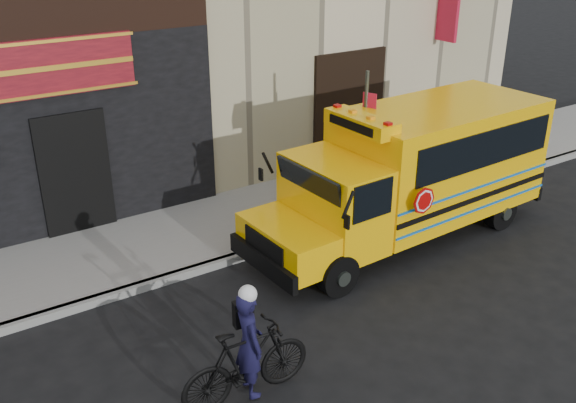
{
  "coord_description": "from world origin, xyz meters",
  "views": [
    {
      "loc": [
        -6.2,
        -7.33,
        6.38
      ],
      "look_at": [
        -0.24,
        1.85,
        1.41
      ],
      "focal_mm": 40.0,
      "sensor_mm": 36.0,
      "label": 1
    }
  ],
  "objects_px": {
    "sign_pole": "(364,146)",
    "bicycle": "(246,363)",
    "school_bus": "(416,168)",
    "cyclist": "(249,346)"
  },
  "relations": [
    {
      "from": "school_bus",
      "to": "sign_pole",
      "type": "bearing_deg",
      "value": 133.73
    },
    {
      "from": "bicycle",
      "to": "cyclist",
      "type": "xyz_separation_m",
      "value": [
        0.09,
        0.05,
        0.23
      ]
    },
    {
      "from": "cyclist",
      "to": "school_bus",
      "type": "bearing_deg",
      "value": -57.5
    },
    {
      "from": "school_bus",
      "to": "cyclist",
      "type": "distance_m",
      "value": 6.01
    },
    {
      "from": "bicycle",
      "to": "school_bus",
      "type": "bearing_deg",
      "value": -62.94
    },
    {
      "from": "school_bus",
      "to": "bicycle",
      "type": "bearing_deg",
      "value": -155.18
    },
    {
      "from": "sign_pole",
      "to": "bicycle",
      "type": "relative_size",
      "value": 1.75
    },
    {
      "from": "bicycle",
      "to": "cyclist",
      "type": "bearing_deg",
      "value": -56.13
    },
    {
      "from": "sign_pole",
      "to": "bicycle",
      "type": "bearing_deg",
      "value": -145.02
    },
    {
      "from": "school_bus",
      "to": "sign_pole",
      "type": "xyz_separation_m",
      "value": [
        -0.75,
        0.78,
        0.4
      ]
    }
  ]
}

